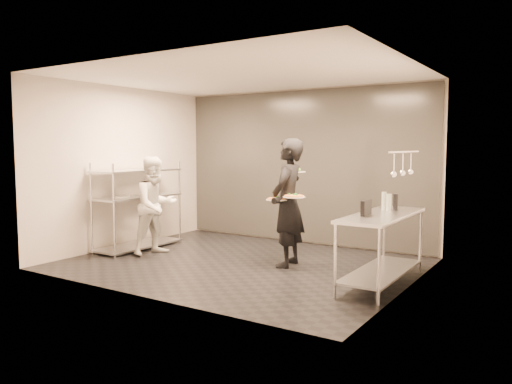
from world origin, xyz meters
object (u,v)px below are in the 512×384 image
Objects in this scene: chef at (156,206)px; pizza_plate_far at (294,196)px; pos_monitor at (366,208)px; prep_counter at (382,237)px; pizza_plate_near at (277,199)px; waiter at (288,203)px; salad_plate at (297,170)px; bottle_dark at (396,202)px; bottle_green at (384,200)px; bottle_clear at (389,202)px; pass_rack at (138,204)px.

chef is 2.45m from pizza_plate_far.
pos_monitor is at bearing -15.96° from pizza_plate_far.
pos_monitor is at bearing -114.86° from prep_counter.
pos_monitor reaches higher than pizza_plate_far.
pizza_plate_near is 0.30m from pizza_plate_far.
waiter is 1.48m from pos_monitor.
salad_plate is (0.06, 0.49, 0.40)m from pizza_plate_near.
waiter reaches higher than pos_monitor.
waiter is 0.57m from salad_plate.
salad_plate is 1.26× the size of bottle_dark.
chef is 3.82m from bottle_dark.
bottle_green is at bearing 14.18° from pizza_plate_near.
pizza_plate_far is (2.42, 0.27, 0.26)m from chef.
chef is at bearing -173.73° from pizza_plate_far.
bottle_clear is (1.29, 0.23, -0.03)m from pizza_plate_far.
bottle_clear reaches higher than bottle_dark.
pass_rack is at bearing -174.08° from bottle_dark.
bottle_clear is (3.71, 0.49, 0.23)m from chef.
pizza_plate_near is 1.33× the size of bottle_green.
bottle_green is (1.37, 0.21, 0.10)m from waiter.
prep_counter is 1.65m from pizza_plate_near.
pos_monitor is 0.58m from bottle_clear.
pizza_plate_near is 1.14× the size of salad_plate.
bottle_clear is (1.49, 0.05, 0.09)m from waiter.
chef reaches higher than bottle_dark.
bottle_clear is at bearing -107.25° from bottle_dark.
pizza_plate_near is at bearing -167.93° from bottle_dark.
pos_monitor is (1.19, -0.34, -0.05)m from pizza_plate_far.
pizza_plate_far is (3.02, 0.08, 0.29)m from pass_rack.
salad_plate is (-1.54, 0.59, 0.78)m from prep_counter.
prep_counter is 5.78× the size of pizza_plate_near.
bottle_dark is (0.04, 0.14, -0.00)m from bottle_clear.
waiter is at bearing 158.83° from pos_monitor.
bottle_clear is at bearing -70.23° from chef.
prep_counter is (4.33, 0.00, -0.14)m from pass_rack.
bottle_clear is (4.31, 0.31, 0.26)m from pass_rack.
chef is at bearing 178.19° from pos_monitor.
prep_counter is at bearing -93.24° from bottle_dark.
bottle_green is 0.16m from bottle_dark.
pizza_plate_near is 1.66m from bottle_dark.
bottle_green is at bearing -4.81° from salad_plate.
pos_monitor reaches higher than pizza_plate_near.
waiter is 8.34× the size of bottle_clear.
pos_monitor is (3.61, -0.07, 0.21)m from chef.
prep_counter is at bearing -20.92° from salad_plate.
waiter reaches higher than pizza_plate_far.
pizza_plate_far is at bearing -65.38° from salad_plate.
pass_rack is at bearing -94.13° from waiter.
bottle_green is at bearing -67.43° from chef.
chef reaches higher than pizza_plate_near.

